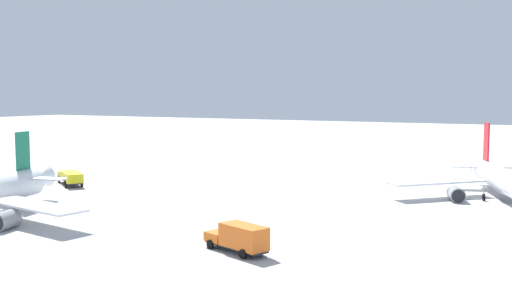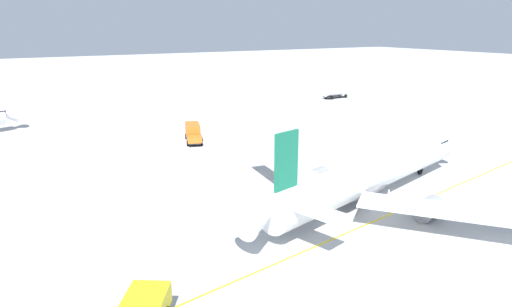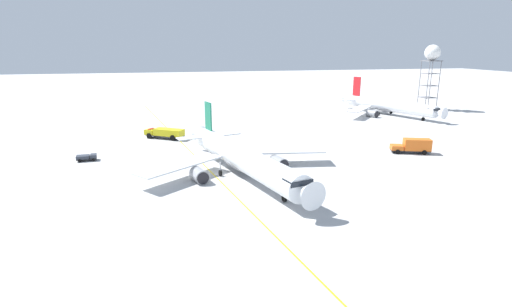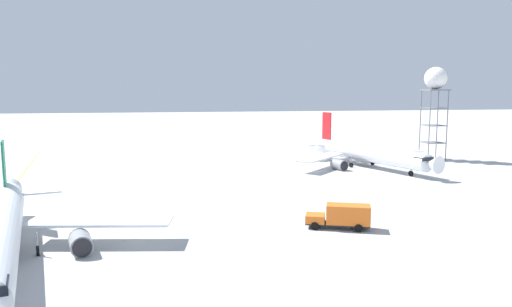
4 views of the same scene
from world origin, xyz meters
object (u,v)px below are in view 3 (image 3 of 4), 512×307
object	(u,v)px
airliner_secondary	(388,106)
baggage_truck_truck	(87,157)
fire_tender_truck	(165,133)
airliner_main	(241,158)
catering_truck_truck	(413,146)
radar_tower	(432,56)

from	to	relation	value
airliner_secondary	baggage_truck_truck	xyz separation A→B (m)	(87.69, 35.66, -2.23)
fire_tender_truck	baggage_truck_truck	distance (m)	22.53
airliner_main	catering_truck_truck	distance (m)	38.91
fire_tender_truck	airliner_secondary	bearing A→B (deg)	-131.42
airliner_main	catering_truck_truck	world-z (taller)	airliner_main
fire_tender_truck	catering_truck_truck	size ratio (longest dim) A/B	1.17
airliner_secondary	baggage_truck_truck	bearing A→B (deg)	-89.15
catering_truck_truck	baggage_truck_truck	size ratio (longest dim) A/B	2.19
baggage_truck_truck	catering_truck_truck	bearing A→B (deg)	-12.46
catering_truck_truck	radar_tower	xyz separation A→B (m)	(-41.88, -53.50, 17.16)
fire_tender_truck	radar_tower	distance (m)	98.38
airliner_main	radar_tower	size ratio (longest dim) A/B	1.84
radar_tower	catering_truck_truck	bearing A→B (deg)	51.95
airliner_main	baggage_truck_truck	bearing A→B (deg)	-134.61
airliner_main	fire_tender_truck	distance (m)	34.87
baggage_truck_truck	airliner_main	bearing A→B (deg)	-33.96
fire_tender_truck	baggage_truck_truck	bearing A→B (deg)	80.43
airliner_secondary	fire_tender_truck	world-z (taller)	airliner_secondary
baggage_truck_truck	airliner_secondary	bearing A→B (deg)	17.95
airliner_main	fire_tender_truck	bearing A→B (deg)	-173.54
airliner_main	airliner_secondary	xyz separation A→B (m)	(-59.61, -51.72, -0.13)
airliner_main	airliner_secondary	distance (m)	78.92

